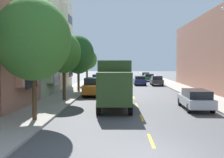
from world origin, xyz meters
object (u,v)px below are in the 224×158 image
Objects in this scene: parked_pickup_red at (104,77)px; parked_hatchback_champagne at (145,76)px; delivery_box_truck at (115,81)px; parked_suv_sky at (99,81)px; street_tree_third at (78,55)px; parked_hatchback_charcoal at (157,81)px; parked_pickup_teal at (107,75)px; moving_navy_sedan at (140,80)px; street_tree_nearest at (33,40)px; parked_wagon_silver at (195,99)px; parked_suv_orange at (93,86)px; street_tree_farthest at (87,59)px; parked_sedan_forest at (149,77)px; street_tree_second at (64,53)px.

parked_pickup_red is 1.32× the size of parked_hatchback_champagne.
delivery_box_truck is 15.90m from parked_suv_sky.
street_tree_third is 1.65× the size of parked_hatchback_charcoal.
parked_pickup_teal is 1.18× the size of moving_navy_sedan.
delivery_box_truck is (4.60, 5.60, -2.78)m from street_tree_nearest.
parked_hatchback_charcoal is (0.15, 21.93, -0.05)m from parked_wagon_silver.
parked_pickup_red is (1.92, 36.58, -3.98)m from street_tree_nearest.
street_tree_nearest is 13.60m from parked_suv_orange.
street_tree_farthest is at bearing 103.25° from delivery_box_truck.
parked_sedan_forest is at bearing 78.89° from delivery_box_truck.
street_tree_farthest is 1.14× the size of parked_suv_orange.
street_tree_farthest is at bearing 90.00° from street_tree_nearest.
street_tree_second is at bearing -99.64° from parked_suv_sky.
parked_hatchback_charcoal is at bearing -66.41° from parked_pickup_teal.
moving_navy_sedan is at bearing 45.16° from parked_suv_sky.
parked_hatchback_charcoal is 0.83× the size of parked_suv_orange.
parked_hatchback_charcoal is (6.20, 20.85, -1.28)m from delivery_box_truck.
parked_pickup_red is at bearing 94.93° from delivery_box_truck.
parked_wagon_silver is at bearing -90.40° from parked_hatchback_charcoal.
street_tree_second reaches higher than delivery_box_truck.
street_tree_second is at bearing -110.81° from parked_sedan_forest.
parked_pickup_teal is (2.06, 29.72, -3.67)m from street_tree_third.
parked_suv_orange is (-8.61, -13.59, 0.23)m from parked_hatchback_charcoal.
street_tree_nearest is at bearing -106.30° from parked_sedan_forest.
street_tree_farthest is 1.04× the size of parked_pickup_teal.
parked_hatchback_champagne is at bearing 59.28° from street_tree_farthest.
parked_pickup_teal is at bearing 101.57° from parked_wagon_silver.
parked_wagon_silver is 1.18× the size of parked_hatchback_charcoal.
parked_sedan_forest is (10.64, 19.62, -3.75)m from street_tree_third.
street_tree_third reaches higher than street_tree_second.
street_tree_farthest is at bearing 119.73° from parked_suv_sky.
parked_suv_orange reaches higher than parked_hatchback_charcoal.
street_tree_second is 6.04m from parked_suv_orange.
parked_pickup_red is at bearing 80.47° from street_tree_farthest.
street_tree_farthest is at bearing 90.00° from street_tree_third.
street_tree_third is 0.82× the size of delivery_box_truck.
parked_hatchback_champagne is (10.64, 26.28, -3.74)m from street_tree_third.
street_tree_third is at bearing -93.97° from parked_pickup_teal.
street_tree_nearest is 0.87× the size of delivery_box_truck.
parked_suv_sky reaches higher than parked_pickup_teal.
parked_suv_sky reaches higher than parked_sedan_forest.
parked_suv_orange is (0.26, -23.72, 0.16)m from parked_pickup_red.
parked_suv_sky is (-8.44, -15.08, 0.24)m from parked_sedan_forest.
parked_wagon_silver is at bearing -89.99° from parked_sedan_forest.
street_tree_second is 38.31m from parked_pickup_teal.
delivery_box_truck is (4.60, -11.15, -2.46)m from street_tree_third.
parked_wagon_silver is (10.64, 4.52, -4.01)m from street_tree_nearest.
parked_suv_orange is at bearing -90.04° from parked_suv_sky.
parked_pickup_teal is 21.84m from parked_hatchback_charcoal.
parked_wagon_silver is 21.93m from parked_hatchback_charcoal.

